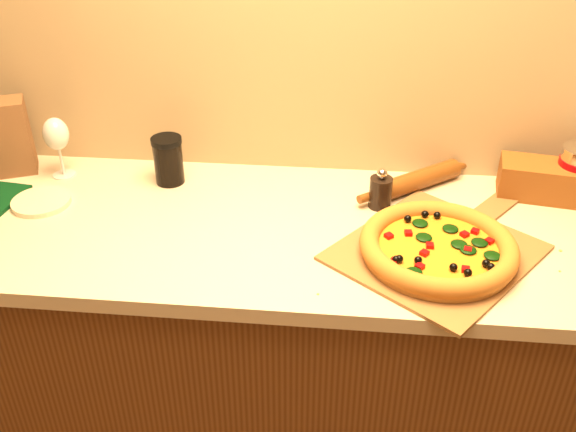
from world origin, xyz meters
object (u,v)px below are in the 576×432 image
object	(u,v)px
pizza	(438,247)
wine_glass	(56,136)
pizza_peel	(440,249)
pepper_grinder	(381,191)
dark_jar	(168,160)
rolling_pin	(417,180)
side_plate	(41,202)

from	to	relation	value
pizza	wine_glass	bearing A→B (deg)	163.20
pizza_peel	pepper_grinder	size ratio (longest dim) A/B	5.34
pizza	dark_jar	xyz separation A→B (m)	(-0.73, 0.31, 0.04)
wine_glass	dark_jar	size ratio (longest dim) A/B	1.30
pizza_peel	rolling_pin	xyz separation A→B (m)	(-0.03, 0.30, 0.02)
pizza	side_plate	world-z (taller)	pizza
pizza_peel	rolling_pin	size ratio (longest dim) A/B	1.79
pepper_grinder	side_plate	world-z (taller)	pepper_grinder
pizza	rolling_pin	size ratio (longest dim) A/B	1.09
pizza_peel	pizza	distance (m)	0.05
pizza	rolling_pin	world-z (taller)	pizza
pizza_peel	side_plate	world-z (taller)	side_plate
pizza	pizza_peel	bearing A→B (deg)	72.16
dark_jar	side_plate	distance (m)	0.36
rolling_pin	dark_jar	bearing A→B (deg)	-177.83
rolling_pin	side_plate	xyz separation A→B (m)	(-1.03, -0.18, -0.02)
dark_jar	pizza_peel	bearing A→B (deg)	-20.44
pizza_peel	side_plate	size ratio (longest dim) A/B	3.88
pizza_peel	dark_jar	world-z (taller)	dark_jar
dark_jar	pepper_grinder	bearing A→B (deg)	-7.58
pizza_peel	rolling_pin	bearing A→B (deg)	134.48
pizza	dark_jar	world-z (taller)	dark_jar
pepper_grinder	wine_glass	distance (m)	0.93
wine_glass	dark_jar	bearing A→B (deg)	-1.31
pepper_grinder	dark_jar	xyz separation A→B (m)	(-0.60, 0.08, 0.02)
pizza_peel	pizza	bearing A→B (deg)	-69.89
wine_glass	side_plate	xyz separation A→B (m)	(0.00, -0.17, -0.12)
pizza	pepper_grinder	size ratio (longest dim) A/B	3.25
rolling_pin	wine_glass	world-z (taller)	wine_glass
pepper_grinder	side_plate	size ratio (longest dim) A/B	0.73
rolling_pin	wine_glass	bearing A→B (deg)	-178.92
pizza	dark_jar	distance (m)	0.80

